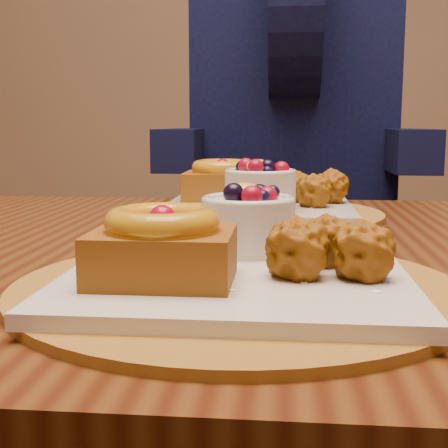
{
  "coord_description": "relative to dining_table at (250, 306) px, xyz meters",
  "views": [
    {
      "loc": [
        0.06,
        -0.74,
        0.9
      ],
      "look_at": [
        0.01,
        -0.18,
        0.81
      ],
      "focal_mm": 50.0,
      "sensor_mm": 36.0,
      "label": 1
    }
  ],
  "objects": [
    {
      "name": "chair_far",
      "position": [
        -0.01,
        0.93,
        -0.14
      ],
      "size": [
        0.55,
        0.55,
        0.97
      ],
      "rotation": [
        0.0,
        0.0,
        -0.18
      ],
      "color": "black",
      "rests_on": "ground"
    },
    {
      "name": "place_setting_far",
      "position": [
        -0.0,
        0.21,
        0.11
      ],
      "size": [
        0.38,
        0.38,
        0.09
      ],
      "color": "brown",
      "rests_on": "dining_table"
    },
    {
      "name": "place_setting_near",
      "position": [
        -0.0,
        -0.22,
        0.1
      ],
      "size": [
        0.38,
        0.38,
        0.09
      ],
      "color": "brown",
      "rests_on": "dining_table"
    },
    {
      "name": "diner",
      "position": [
        0.06,
        0.75,
        0.3
      ],
      "size": [
        0.56,
        0.53,
        0.92
      ],
      "rotation": [
        0.0,
        0.0,
        0.31
      ],
      "color": "black",
      "rests_on": "ground"
    },
    {
      "name": "dining_table",
      "position": [
        0.0,
        0.0,
        0.0
      ],
      "size": [
        1.6,
        0.9,
        0.76
      ],
      "color": "#38160A",
      "rests_on": "ground"
    }
  ]
}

